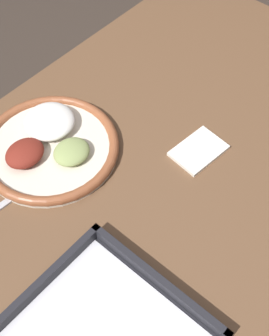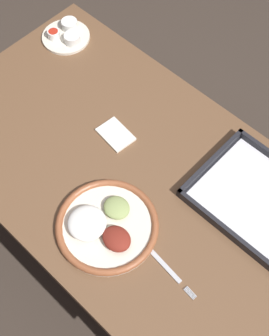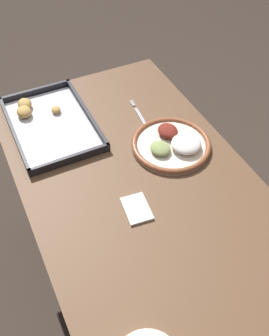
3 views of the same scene
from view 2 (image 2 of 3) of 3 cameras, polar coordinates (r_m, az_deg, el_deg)
ground_plane at (r=2.01m, az=-0.55°, el=-10.42°), size 8.00×8.00×0.00m
dining_table at (r=1.45m, az=-0.76°, el=-2.22°), size 1.25×0.72×0.73m
dinner_plate at (r=1.26m, az=-3.55°, el=-6.98°), size 0.28×0.28×0.05m
fork at (r=1.23m, az=3.52°, el=-11.61°), size 0.21×0.03×0.00m
saucer_plate at (r=1.68m, az=-8.27°, el=15.82°), size 0.16×0.16×0.04m
napkin at (r=1.41m, az=-2.32°, el=4.11°), size 0.11×0.09×0.01m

